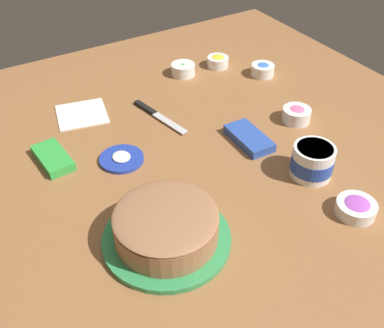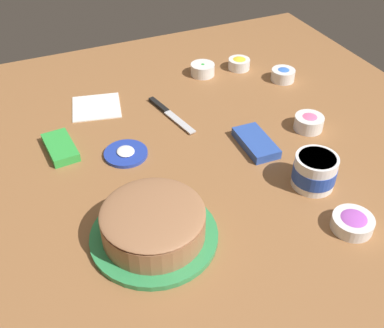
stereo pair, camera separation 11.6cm
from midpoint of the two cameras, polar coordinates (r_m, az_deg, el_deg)
name	(u,v)px [view 1 (the left image)]	position (r m, az deg, el deg)	size (l,w,h in m)	color
ground_plane	(203,146)	(1.30, -1.21, 2.16)	(1.54, 1.54, 0.00)	#936038
frosted_cake	(166,228)	(1.02, -6.54, -8.04)	(0.29, 0.29, 0.09)	#339351
frosting_tub	(313,161)	(1.20, 12.14, 0.25)	(0.11, 0.11, 0.09)	white
frosting_tub_lid	(122,159)	(1.27, -11.36, 0.56)	(0.12, 0.12, 0.02)	#233DAD
spreading_knife	(155,114)	(1.44, -6.94, 6.13)	(0.23, 0.07, 0.01)	silver
sprinkle_bowl_green	(183,69)	(1.65, -3.18, 11.69)	(0.08, 0.08, 0.04)	white
sprinkle_bowl_yellow	(218,61)	(1.71, 1.24, 12.64)	(0.08, 0.08, 0.04)	white
sprinkle_bowl_pink	(296,114)	(1.42, 10.60, 6.05)	(0.09, 0.09, 0.04)	white
sprinkle_bowl_rainbow	(356,207)	(1.14, 17.03, -5.31)	(0.10, 0.10, 0.04)	white
sprinkle_bowl_blue	(263,69)	(1.66, 6.78, 11.56)	(0.08, 0.08, 0.04)	white
candy_box_lower	(53,158)	(1.31, -19.38, 0.62)	(0.14, 0.07, 0.03)	green
candy_box_upper	(249,138)	(1.32, 4.62, 3.14)	(0.15, 0.08, 0.03)	#2D51B2
paper_napkin	(82,114)	(1.49, -15.77, 5.98)	(0.15, 0.15, 0.01)	white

